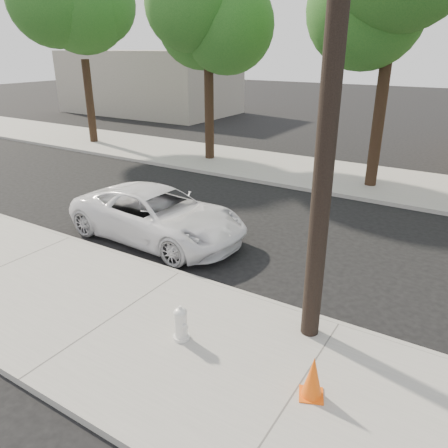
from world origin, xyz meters
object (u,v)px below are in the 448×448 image
(utility_pole, at_px, (331,87))
(fire_hydrant, at_px, (181,324))
(traffic_cone, at_px, (313,377))
(police_cruiser, at_px, (158,215))

(utility_pole, bearing_deg, fire_hydrant, -143.18)
(utility_pole, distance_m, fire_hydrant, 4.90)
(utility_pole, relative_size, traffic_cone, 12.18)
(traffic_cone, bearing_deg, utility_pole, 112.68)
(utility_pole, relative_size, fire_hydrant, 13.58)
(police_cruiser, distance_m, fire_hydrant, 5.11)
(police_cruiser, height_order, fire_hydrant, police_cruiser)
(utility_pole, distance_m, police_cruiser, 7.15)
(police_cruiser, distance_m, traffic_cone, 7.25)
(utility_pole, height_order, police_cruiser, utility_pole)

